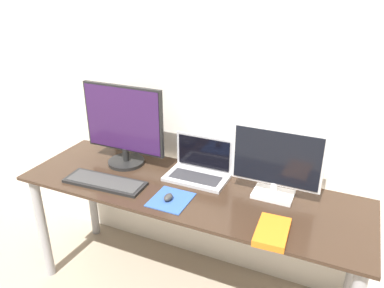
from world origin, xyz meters
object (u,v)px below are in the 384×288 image
Objects in this scene: laptop at (199,167)px; monitor_left at (124,125)px; keyboard at (105,182)px; book at (272,232)px; mouse at (168,197)px; monitor_right at (276,163)px.

monitor_left is at bearing -174.92° from laptop.
keyboard is 0.94m from book.
keyboard is at bearing 178.52° from mouse.
monitor_left is at bearing 161.74° from book.
monitor_left is 1.04m from book.
mouse reaches higher than keyboard.
mouse is (-0.04, -0.31, -0.03)m from laptop.
monitor_left is 0.50m from laptop.
monitor_left reaches higher than book.
monitor_right is at bearing 29.53° from mouse.
keyboard is (-0.87, -0.26, -0.18)m from monitor_right.
mouse is (-0.47, -0.27, -0.17)m from monitor_right.
laptop is 1.49× the size of book.
book is at bearing -77.55° from monitor_right.
monitor_left is 0.55m from mouse.
mouse reaches higher than book.
mouse is (0.40, -0.01, 0.01)m from keyboard.
book is (0.94, -0.06, 0.01)m from keyboard.
monitor_left is 1.10× the size of keyboard.
monitor_right reaches higher than book.
keyboard is at bearing -163.54° from monitor_right.
book reaches higher than keyboard.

